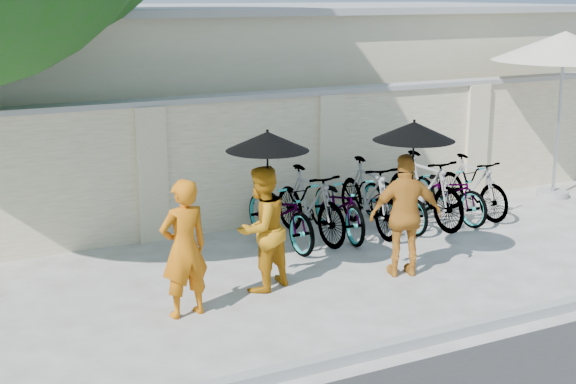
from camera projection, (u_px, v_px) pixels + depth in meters
name	position (u px, v px, depth m)	size (l,w,h in m)	color
ground	(313.00, 297.00, 9.69)	(80.00, 80.00, 0.00)	silver
kerb	(393.00, 346.00, 8.21)	(40.00, 0.16, 0.12)	#949494
compound_wall	(271.00, 160.00, 12.66)	(20.00, 0.30, 2.00)	#F4E4C1
building_behind	(233.00, 93.00, 16.23)	(14.00, 6.00, 3.20)	beige
monk_left	(184.00, 248.00, 8.96)	(0.58, 0.38, 1.60)	#C6640B
monk_center	(261.00, 229.00, 9.78)	(0.76, 0.59, 1.56)	#BF7810
parasol_center	(267.00, 141.00, 9.47)	(1.00, 1.00, 1.10)	black
monk_right	(406.00, 215.00, 10.27)	(0.94, 0.39, 1.61)	#C07722
parasol_right	(414.00, 131.00, 9.94)	(1.03, 1.03, 1.12)	black
patio_umbrella	(565.00, 48.00, 13.77)	(2.83, 2.83, 2.93)	#949494
bike_0	(281.00, 212.00, 11.60)	(0.65, 1.86, 0.97)	#ADADB2
bike_1	(310.00, 204.00, 11.83)	(0.51, 1.80, 1.08)	#ADADB2
bike_2	(340.00, 205.00, 12.06)	(0.63, 1.79, 0.94)	#ADADB2
bike_3	(369.00, 196.00, 12.24)	(0.52, 1.85, 1.11)	#ADADB2
bike_4	(395.00, 199.00, 12.50)	(0.60, 1.72, 0.90)	#ADADB2
bike_5	(425.00, 189.00, 12.61)	(0.53, 1.88, 1.13)	#ADADB2
bike_6	(448.00, 192.00, 12.90)	(0.61, 1.76, 0.92)	#ADADB2
bike_7	(472.00, 186.00, 13.12)	(0.46, 1.64, 0.99)	#ADADB2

